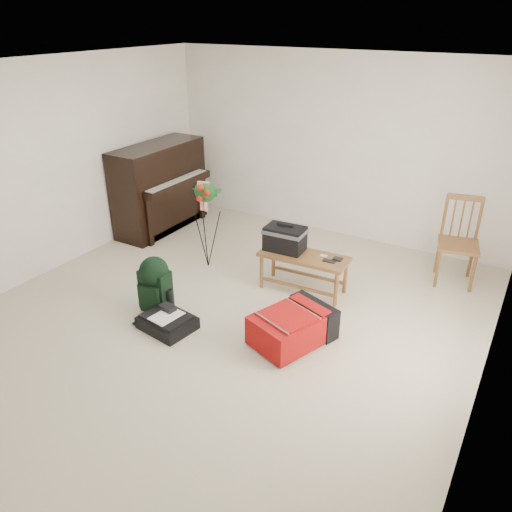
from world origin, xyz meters
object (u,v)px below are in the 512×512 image
Objects in this scene: bench at (291,244)px; dining_chair at (459,242)px; red_suitcase at (295,324)px; green_backpack at (155,282)px; black_duffel at (167,321)px; piano at (161,189)px; flower_stand at (206,225)px.

dining_chair is (1.63, 1.12, -0.05)m from bench.
red_suitcase is 1.45× the size of green_backpack.
bench reaches higher than black_duffel.
dining_chair is (4.09, 0.51, -0.10)m from piano.
dining_chair reaches higher than red_suitcase.
black_duffel is at bearing -92.13° from flower_stand.
bench is 1.59m from green_backpack.
dining_chair is 1.79× the size of black_duffel.
red_suitcase reaches higher than black_duffel.
piano is at bearing 174.37° from dining_chair.
dining_chair is 3.52m from green_backpack.
flower_stand is at bearing -179.55° from bench.
red_suitcase is at bearing -48.11° from flower_stand.
flower_stand is (-1.14, -0.08, 0.01)m from bench.
bench is at bearing 139.38° from red_suitcase.
dining_chair reaches higher than bench.
dining_chair is 3.47m from black_duffel.
piano is 2.60× the size of black_duffel.
red_suitcase is at bearing -27.31° from piano.
dining_chair reaches higher than green_backpack.
piano is at bearing 131.36° from flower_stand.
red_suitcase is at bearing -63.77° from bench.
green_backpack reaches higher than red_suitcase.
bench is 0.89× the size of flower_stand.
flower_stand reaches higher than green_backpack.
piano is at bearing 172.30° from red_suitcase.
red_suitcase is 0.80× the size of flower_stand.
bench is at bearing -158.19° from dining_chair.
flower_stand is (-0.15, 1.15, 0.21)m from green_backpack.
red_suitcase is 1.92m from flower_stand.
red_suitcase is (2.99, -1.55, -0.42)m from piano.
green_backpack is (-1.52, -0.30, 0.18)m from red_suitcase.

